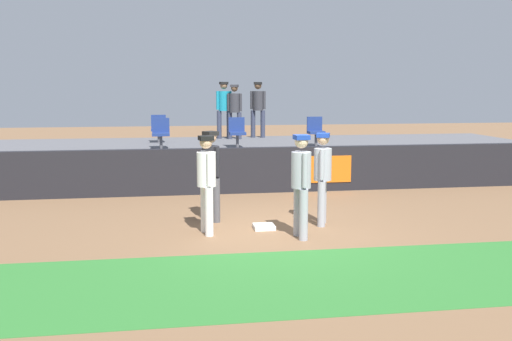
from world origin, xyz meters
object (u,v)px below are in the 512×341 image
object	(u,v)px
player_coach_visitor	(301,179)
spectator_capped	(224,106)
spectator_casual	(234,108)
player_runner_visitor	(323,172)
seat_front_left	(161,132)
spectator_hooded	(258,106)
player_fielder_home	(207,178)
seat_back_left	(159,127)
seat_front_center	(237,131)
player_umpire	(211,169)
first_base	(264,227)
seat_front_right	(315,130)

from	to	relation	value
player_coach_visitor	spectator_capped	world-z (taller)	spectator_capped
spectator_casual	player_runner_visitor	bearing A→B (deg)	115.70
seat_front_left	spectator_hooded	world-z (taller)	spectator_hooded
seat_front_left	player_runner_visitor	bearing A→B (deg)	-58.05
player_runner_visitor	spectator_hooded	xyz separation A→B (m)	(0.01, 8.13, 1.05)
player_runner_visitor	player_coach_visitor	world-z (taller)	player_coach_visitor
player_fielder_home	seat_back_left	world-z (taller)	seat_back_left
seat_front_center	spectator_casual	bearing A→B (deg)	84.78
seat_front_center	spectator_capped	xyz separation A→B (m)	(-0.08, 2.86, 0.60)
spectator_hooded	player_coach_visitor	bearing A→B (deg)	102.74
player_umpire	spectator_hooded	xyz separation A→B (m)	(2.16, 7.46, 1.04)
player_fielder_home	first_base	bearing A→B (deg)	89.29
player_runner_visitor	first_base	bearing A→B (deg)	-62.72
player_fielder_home	player_coach_visitor	distance (m)	1.75
player_fielder_home	player_umpire	world-z (taller)	player_umpire
player_runner_visitor	seat_front_center	distance (m)	5.24
spectator_hooded	spectator_capped	world-z (taller)	spectator_capped
player_runner_visitor	spectator_hooded	distance (m)	8.19
player_coach_visitor	spectator_casual	size ratio (longest dim) A/B	1.07
player_fielder_home	seat_back_left	distance (m)	7.34
first_base	player_runner_visitor	distance (m)	1.59
player_umpire	seat_front_left	distance (m)	4.59
spectator_capped	seat_front_center	bearing A→B (deg)	82.73
player_coach_visitor	player_fielder_home	bearing A→B (deg)	-113.30
seat_front_center	seat_front_right	bearing A→B (deg)	-0.00
seat_front_right	seat_front_center	distance (m)	2.27
player_umpire	seat_back_left	xyz separation A→B (m)	(-1.12, 6.25, 0.44)
first_base	seat_back_left	world-z (taller)	seat_back_left
seat_front_right	spectator_hooded	size ratio (longest dim) A/B	0.45
seat_back_left	first_base	bearing A→B (deg)	-73.68
player_coach_visitor	seat_front_right	xyz separation A→B (m)	(1.85, 6.03, 0.42)
player_fielder_home	spectator_capped	world-z (taller)	spectator_capped
player_fielder_home	spectator_capped	xyz separation A→B (m)	(1.17, 8.33, 1.05)
seat_front_right	seat_front_left	bearing A→B (deg)	179.99
first_base	spectator_casual	size ratio (longest dim) A/B	0.23
first_base	spectator_capped	size ratio (longest dim) A/B	0.22
player_runner_visitor	seat_back_left	world-z (taller)	seat_back_left
player_fielder_home	player_umpire	size ratio (longest dim) A/B	1.00
seat_front_center	spectator_casual	xyz separation A→B (m)	(0.24, 2.59, 0.55)
player_runner_visitor	seat_front_left	distance (m)	6.04
seat_front_left	seat_back_left	size ratio (longest dim) A/B	1.00
first_base	player_umpire	xyz separation A→B (m)	(-0.95, 0.83, 1.03)
first_base	seat_front_center	distance (m)	5.47
player_coach_visitor	seat_front_right	bearing A→B (deg)	158.22
first_base	player_runner_visitor	xyz separation A→B (m)	(1.20, 0.16, 1.02)
seat_back_left	player_runner_visitor	bearing A→B (deg)	-64.67
seat_front_left	seat_front_right	bearing A→B (deg)	-0.01
seat_front_right	player_coach_visitor	bearing A→B (deg)	-107.10
player_fielder_home	seat_front_center	size ratio (longest dim) A/B	2.19
first_base	player_fielder_home	bearing A→B (deg)	-170.05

